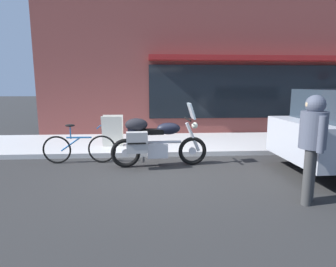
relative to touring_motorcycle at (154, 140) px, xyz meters
The scene contains 5 objects.
ground_plane 0.70m from the touring_motorcycle, 58.34° to the right, with size 80.00×80.00×0.00m, color #292929.
touring_motorcycle is the anchor object (origin of this frame).
parked_bicycle 1.78m from the touring_motorcycle, 166.36° to the left, with size 1.66×0.48×0.91m.
pedestrian_walking 3.15m from the touring_motorcycle, 41.98° to the right, with size 0.40×0.56×1.65m.
sandwich_board_sign 1.98m from the touring_motorcycle, 123.58° to the left, with size 0.55×0.40×0.84m.
Camera 1 is at (-0.28, -5.72, 1.79)m, focal length 30.11 mm.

